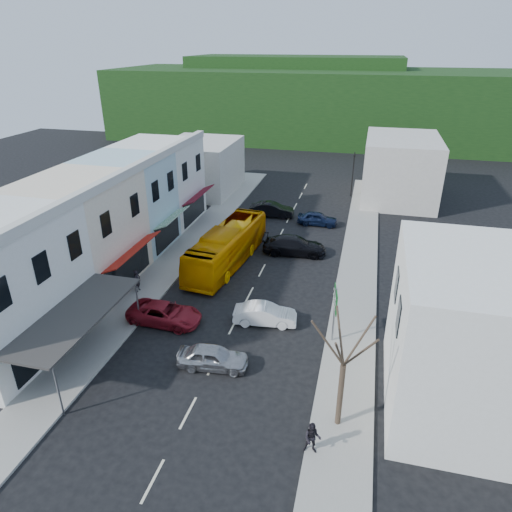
{
  "coord_description": "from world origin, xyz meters",
  "views": [
    {
      "loc": [
        7.44,
        -23.83,
        16.84
      ],
      "look_at": [
        0.0,
        6.0,
        2.2
      ],
      "focal_mm": 32.0,
      "sensor_mm": 36.0,
      "label": 1
    }
  ],
  "objects_px": {
    "pedestrian_right": "(312,437)",
    "car_white": "(265,314)",
    "bus": "(227,247)",
    "traffic_signal": "(353,175)",
    "car_silver": "(213,357)",
    "street_tree": "(343,365)",
    "direction_sign": "(334,316)",
    "pedestrian_left": "(137,280)",
    "car_red": "(165,313)"
  },
  "relations": [
    {
      "from": "pedestrian_right",
      "to": "traffic_signal",
      "type": "bearing_deg",
      "value": 87.52
    },
    {
      "from": "pedestrian_right",
      "to": "street_tree",
      "type": "xyz_separation_m",
      "value": [
        0.99,
        2.01,
        2.6
      ]
    },
    {
      "from": "street_tree",
      "to": "pedestrian_left",
      "type": "bearing_deg",
      "value": 148.6
    },
    {
      "from": "car_white",
      "to": "pedestrian_right",
      "type": "height_order",
      "value": "pedestrian_right"
    },
    {
      "from": "street_tree",
      "to": "direction_sign",
      "type": "bearing_deg",
      "value": 97.6
    },
    {
      "from": "car_silver",
      "to": "direction_sign",
      "type": "xyz_separation_m",
      "value": [
        6.32,
        4.02,
        1.2
      ]
    },
    {
      "from": "pedestrian_left",
      "to": "direction_sign",
      "type": "height_order",
      "value": "direction_sign"
    },
    {
      "from": "pedestrian_left",
      "to": "street_tree",
      "type": "relative_size",
      "value": 0.24
    },
    {
      "from": "car_white",
      "to": "direction_sign",
      "type": "height_order",
      "value": "direction_sign"
    },
    {
      "from": "pedestrian_right",
      "to": "car_white",
      "type": "bearing_deg",
      "value": 111.05
    },
    {
      "from": "pedestrian_left",
      "to": "pedestrian_right",
      "type": "xyz_separation_m",
      "value": [
        14.3,
        -11.34,
        0.0
      ]
    },
    {
      "from": "car_silver",
      "to": "direction_sign",
      "type": "distance_m",
      "value": 7.59
    },
    {
      "from": "car_red",
      "to": "pedestrian_left",
      "type": "height_order",
      "value": "pedestrian_left"
    },
    {
      "from": "car_silver",
      "to": "street_tree",
      "type": "xyz_separation_m",
      "value": [
        7.21,
        -2.65,
        2.9
      ]
    },
    {
      "from": "bus",
      "to": "pedestrian_right",
      "type": "distance_m",
      "value": 19.79
    },
    {
      "from": "bus",
      "to": "car_red",
      "type": "height_order",
      "value": "bus"
    },
    {
      "from": "car_red",
      "to": "street_tree",
      "type": "distance_m",
      "value": 13.58
    },
    {
      "from": "bus",
      "to": "car_red",
      "type": "bearing_deg",
      "value": -92.49
    },
    {
      "from": "car_red",
      "to": "direction_sign",
      "type": "distance_m",
      "value": 10.92
    },
    {
      "from": "car_white",
      "to": "street_tree",
      "type": "height_order",
      "value": "street_tree"
    },
    {
      "from": "traffic_signal",
      "to": "pedestrian_right",
      "type": "bearing_deg",
      "value": 74.27
    },
    {
      "from": "pedestrian_left",
      "to": "direction_sign",
      "type": "relative_size",
      "value": 0.45
    },
    {
      "from": "car_red",
      "to": "pedestrian_left",
      "type": "bearing_deg",
      "value": 50.89
    },
    {
      "from": "car_red",
      "to": "direction_sign",
      "type": "relative_size",
      "value": 1.21
    },
    {
      "from": "car_white",
      "to": "pedestrian_left",
      "type": "height_order",
      "value": "pedestrian_left"
    },
    {
      "from": "street_tree",
      "to": "car_red",
      "type": "bearing_deg",
      "value": 152.23
    },
    {
      "from": "car_silver",
      "to": "car_red",
      "type": "distance_m",
      "value": 5.74
    },
    {
      "from": "bus",
      "to": "pedestrian_left",
      "type": "bearing_deg",
      "value": -122.97
    },
    {
      "from": "car_white",
      "to": "traffic_signal",
      "type": "xyz_separation_m",
      "value": [
        3.86,
        28.62,
        1.91
      ]
    },
    {
      "from": "car_red",
      "to": "street_tree",
      "type": "height_order",
      "value": "street_tree"
    },
    {
      "from": "bus",
      "to": "car_silver",
      "type": "bearing_deg",
      "value": -70.13
    },
    {
      "from": "car_white",
      "to": "pedestrian_right",
      "type": "bearing_deg",
      "value": -163.05
    },
    {
      "from": "car_white",
      "to": "street_tree",
      "type": "distance_m",
      "value": 9.79
    },
    {
      "from": "street_tree",
      "to": "traffic_signal",
      "type": "relative_size",
      "value": 1.38
    },
    {
      "from": "car_white",
      "to": "traffic_signal",
      "type": "height_order",
      "value": "traffic_signal"
    },
    {
      "from": "pedestrian_right",
      "to": "direction_sign",
      "type": "xyz_separation_m",
      "value": [
        0.1,
        8.68,
        0.9
      ]
    },
    {
      "from": "car_silver",
      "to": "pedestrian_right",
      "type": "height_order",
      "value": "pedestrian_right"
    },
    {
      "from": "car_silver",
      "to": "traffic_signal",
      "type": "height_order",
      "value": "traffic_signal"
    },
    {
      "from": "car_white",
      "to": "traffic_signal",
      "type": "relative_size",
      "value": 0.84
    },
    {
      "from": "pedestrian_left",
      "to": "traffic_signal",
      "type": "bearing_deg",
      "value": -19.09
    },
    {
      "from": "direction_sign",
      "to": "street_tree",
      "type": "relative_size",
      "value": 0.53
    },
    {
      "from": "bus",
      "to": "direction_sign",
      "type": "xyz_separation_m",
      "value": [
        9.42,
        -8.77,
        0.35
      ]
    },
    {
      "from": "car_silver",
      "to": "car_white",
      "type": "height_order",
      "value": "same"
    },
    {
      "from": "bus",
      "to": "car_silver",
      "type": "height_order",
      "value": "bus"
    },
    {
      "from": "pedestrian_left",
      "to": "pedestrian_right",
      "type": "height_order",
      "value": "same"
    },
    {
      "from": "car_red",
      "to": "bus",
      "type": "bearing_deg",
      "value": -6.28
    },
    {
      "from": "pedestrian_left",
      "to": "traffic_signal",
      "type": "distance_m",
      "value": 30.32
    },
    {
      "from": "pedestrian_right",
      "to": "direction_sign",
      "type": "relative_size",
      "value": 0.45
    },
    {
      "from": "bus",
      "to": "traffic_signal",
      "type": "relative_size",
      "value": 2.22
    },
    {
      "from": "bus",
      "to": "street_tree",
      "type": "xyz_separation_m",
      "value": [
        10.31,
        -15.44,
        2.05
      ]
    }
  ]
}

